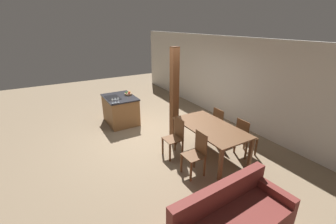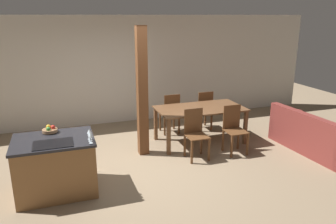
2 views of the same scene
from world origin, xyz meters
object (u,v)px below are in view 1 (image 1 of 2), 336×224
Objects in this scene: wine_glass_far at (118,98)px; dining_chair_far_left at (221,124)px; dining_chair_near_left at (175,137)px; couch at (233,224)px; wine_glass_middle at (115,99)px; dining_chair_near_right at (196,153)px; dining_chair_far_right at (245,137)px; fruit_bowl at (128,94)px; timber_post at (174,94)px; kitchen_island at (121,110)px; dining_table at (210,130)px; wine_glass_near at (112,99)px.

dining_chair_far_left is (2.05, 2.16, -0.51)m from wine_glass_far.
couch is at bearing -11.55° from dining_chair_near_left.
wine_glass_middle is 3.04m from dining_chair_near_right.
wine_glass_middle is 0.17× the size of dining_chair_far_right.
wine_glass_middle is at bearing -164.74° from dining_chair_near_right.
dining_chair_near_left is at bearing 180.00° from dining_chair_near_right.
dining_chair_near_left is (2.05, 0.79, -0.51)m from wine_glass_middle.
wine_glass_middle reaches higher than dining_chair_near_right.
fruit_bowl is 1.45× the size of wine_glass_middle.
fruit_bowl is 0.12× the size of couch.
dining_chair_far_left is (2.05, 2.25, -0.51)m from wine_glass_middle.
timber_post is (-0.91, 0.52, 0.75)m from dining_chair_near_left.
dining_chair_near_right is at bearing 2.91° from fruit_bowl.
dining_chair_far_left is at bearing 0.00° from dining_chair_far_right.
kitchen_island is at bearing 86.75° from couch.
wine_glass_middle is 3.70m from dining_chair_far_right.
couch reaches higher than dining_table.
kitchen_island is 2.12m from timber_post.
dining_chair_near_left reaches higher than dining_table.
wine_glass_far reaches higher than dining_table.
dining_chair_far_left is at bearing 37.10° from kitchen_island.
kitchen_island is 0.62× the size of couch.
wine_glass_far is at bearing -22.20° from kitchen_island.
dining_chair_near_right is 0.38× the size of timber_post.
dining_chair_far_right is at bearing 36.80° from wine_glass_far.
kitchen_island is at bearing -169.23° from dining_chair_near_left.
fruit_bowl is at bearing -177.09° from dining_chair_near_right.
timber_post is at bearing 50.74° from wine_glass_near.
wine_glass_near is 2.29m from dining_chair_near_left.
wine_glass_middle reaches higher than kitchen_island.
wine_glass_middle reaches higher than dining_chair_near_left.
wine_glass_near is at bearing 38.88° from dining_chair_far_right.
couch is (4.99, -0.00, -0.16)m from kitchen_island.
wine_glass_near is 0.17m from wine_glass_far.
wine_glass_middle is 2.26m from dining_chair_near_left.
dining_table is (3.00, 1.22, 0.24)m from kitchen_island.
dining_table is 0.86m from dining_chair_far_right.
dining_table is 2.38m from couch.
dining_chair_near_right is 0.50× the size of couch.
timber_post is (1.71, 0.70, 0.32)m from fruit_bowl.
timber_post is (-3.33, 1.02, 0.97)m from couch.
wine_glass_near is at bearing -156.92° from dining_chair_near_left.
wine_glass_middle reaches higher than fruit_bowl.
dining_chair_far_left is at bearing 120.00° from dining_table.
timber_post reaches higher than wine_glass_middle.
dining_chair_near_right is 1.00× the size of dining_chair_far_right.
dining_chair_far_right is (2.89, 2.33, -0.51)m from wine_glass_near.
kitchen_island is 3.94m from dining_chair_far_right.
dining_chair_far_left is 3.12m from couch.
wine_glass_near reaches higher than dining_chair_near_right.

